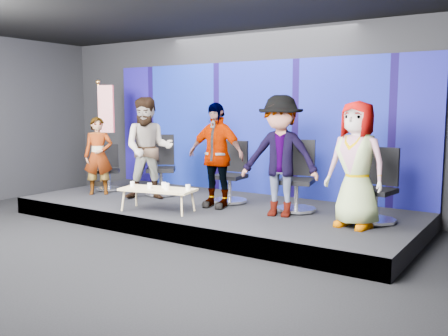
{
  "coord_description": "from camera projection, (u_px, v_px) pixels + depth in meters",
  "views": [
    {
      "loc": [
        4.93,
        -4.64,
        2.04
      ],
      "look_at": [
        0.29,
        2.4,
        0.98
      ],
      "focal_mm": 40.0,
      "sensor_mm": 36.0,
      "label": 1
    }
  ],
  "objects": [
    {
      "name": "ground",
      "position": [
        109.0,
        256.0,
        6.79
      ],
      "size": [
        10.0,
        10.0,
        0.0
      ],
      "primitive_type": "plane",
      "color": "black",
      "rests_on": "ground"
    },
    {
      "name": "room_walls",
      "position": [
        104.0,
        75.0,
        6.49
      ],
      "size": [
        10.02,
        8.02,
        3.51
      ],
      "color": "black",
      "rests_on": "ground"
    },
    {
      "name": "riser",
      "position": [
        213.0,
        213.0,
        8.84
      ],
      "size": [
        7.0,
        3.0,
        0.3
      ],
      "primitive_type": "cube",
      "color": "black",
      "rests_on": "ground"
    },
    {
      "name": "backdrop",
      "position": [
        255.0,
        128.0,
        9.86
      ],
      "size": [
        7.0,
        0.08,
        2.6
      ],
      "primitive_type": "cube",
      "color": "#170863",
      "rests_on": "riser"
    },
    {
      "name": "chair_a",
      "position": [
        109.0,
        175.0,
        10.31
      ],
      "size": [
        0.75,
        0.75,
        0.94
      ],
      "rotation": [
        0.0,
        0.0,
        0.74
      ],
      "color": "silver",
      "rests_on": "riser"
    },
    {
      "name": "panelist_a",
      "position": [
        98.0,
        156.0,
        9.77
      ],
      "size": [
        0.66,
        0.64,
        1.52
      ],
      "primitive_type": "imported",
      "rotation": [
        0.0,
        0.0,
        0.74
      ],
      "color": "black",
      "rests_on": "riser"
    },
    {
      "name": "chair_b",
      "position": [
        161.0,
        175.0,
        9.76
      ],
      "size": [
        0.92,
        0.92,
        1.17
      ],
      "rotation": [
        0.0,
        0.0,
        0.61
      ],
      "color": "silver",
      "rests_on": "riser"
    },
    {
      "name": "panelist_b",
      "position": [
        149.0,
        149.0,
        9.22
      ],
      "size": [
        1.17,
        1.12,
        1.9
      ],
      "primitive_type": "imported",
      "rotation": [
        0.0,
        0.0,
        0.61
      ],
      "color": "black",
      "rests_on": "riser"
    },
    {
      "name": "chair_c",
      "position": [
        231.0,
        182.0,
        8.98
      ],
      "size": [
        0.66,
        0.66,
        1.11
      ],
      "rotation": [
        0.0,
        0.0,
        0.06
      ],
      "color": "silver",
      "rests_on": "riser"
    },
    {
      "name": "panelist_c",
      "position": [
        216.0,
        155.0,
        8.49
      ],
      "size": [
        1.08,
        0.5,
        1.79
      ],
      "primitive_type": "imported",
      "rotation": [
        0.0,
        0.0,
        0.06
      ],
      "color": "black",
      "rests_on": "riser"
    },
    {
      "name": "chair_d",
      "position": [
        297.0,
        188.0,
        8.24
      ],
      "size": [
        0.79,
        0.79,
        1.17
      ],
      "rotation": [
        0.0,
        0.0,
        0.22
      ],
      "color": "silver",
      "rests_on": "riser"
    },
    {
      "name": "panelist_d",
      "position": [
        280.0,
        156.0,
        7.8
      ],
      "size": [
        1.35,
        0.95,
        1.9
      ],
      "primitive_type": "imported",
      "rotation": [
        0.0,
        0.0,
        0.22
      ],
      "color": "black",
      "rests_on": "riser"
    },
    {
      "name": "chair_e",
      "position": [
        377.0,
        198.0,
        7.45
      ],
      "size": [
        0.72,
        0.72,
        1.12
      ],
      "rotation": [
        0.0,
        0.0,
        -0.15
      ],
      "color": "silver",
      "rests_on": "riser"
    },
    {
      "name": "panelist_e",
      "position": [
        356.0,
        165.0,
        7.08
      ],
      "size": [
        0.96,
        0.7,
        1.81
      ],
      "primitive_type": "imported",
      "rotation": [
        0.0,
        0.0,
        -0.15
      ],
      "color": "black",
      "rests_on": "riser"
    },
    {
      "name": "coffee_table",
      "position": [
        158.0,
        190.0,
        8.22
      ],
      "size": [
        1.32,
        0.76,
        0.38
      ],
      "rotation": [
        0.0,
        0.0,
        0.2
      ],
      "color": "tan",
      "rests_on": "riser"
    },
    {
      "name": "mug_a",
      "position": [
        132.0,
        184.0,
        8.41
      ],
      "size": [
        0.07,
        0.07,
        0.09
      ],
      "primitive_type": "cylinder",
      "color": "white",
      "rests_on": "coffee_table"
    },
    {
      "name": "mug_b",
      "position": [
        150.0,
        186.0,
        8.22
      ],
      "size": [
        0.07,
        0.07,
        0.09
      ],
      "primitive_type": "cylinder",
      "color": "white",
      "rests_on": "coffee_table"
    },
    {
      "name": "mug_c",
      "position": [
        164.0,
        185.0,
        8.28
      ],
      "size": [
        0.08,
        0.08,
        0.09
      ],
      "primitive_type": "cylinder",
      "color": "white",
      "rests_on": "coffee_table"
    },
    {
      "name": "mug_d",
      "position": [
        166.0,
        187.0,
        8.07
      ],
      "size": [
        0.09,
        0.09,
        0.11
      ],
      "primitive_type": "cylinder",
      "color": "white",
      "rests_on": "coffee_table"
    },
    {
      "name": "mug_e",
      "position": [
        188.0,
        187.0,
        8.04
      ],
      "size": [
        0.08,
        0.08,
        0.09
      ],
      "primitive_type": "cylinder",
      "color": "white",
      "rests_on": "coffee_table"
    },
    {
      "name": "flag_stand",
      "position": [
        104.0,
        130.0,
        10.72
      ],
      "size": [
        0.52,
        0.3,
        2.29
      ],
      "rotation": [
        0.0,
        0.0,
        0.24
      ],
      "color": "black",
      "rests_on": "riser"
    }
  ]
}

